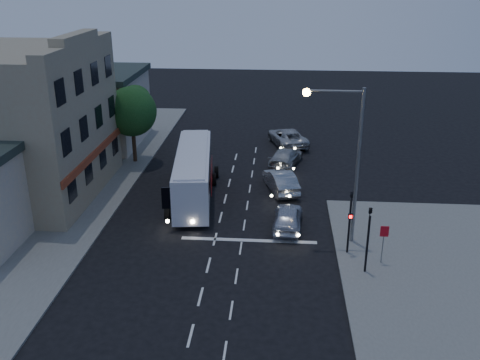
# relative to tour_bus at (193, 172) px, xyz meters

# --- Properties ---
(ground) EXTENTS (120.00, 120.00, 0.00)m
(ground) POSITION_rel_tour_bus_xyz_m (2.22, -8.25, -1.80)
(ground) COLOR black
(sidewalk_near) EXTENTS (12.00, 24.00, 0.12)m
(sidewalk_near) POSITION_rel_tour_bus_xyz_m (15.22, -12.25, -1.74)
(sidewalk_near) COLOR slate
(sidewalk_near) RESTS_ON ground
(sidewalk_far) EXTENTS (12.00, 50.00, 0.12)m
(sidewalk_far) POSITION_rel_tour_bus_xyz_m (-10.78, -0.25, -1.74)
(sidewalk_far) COLOR slate
(sidewalk_far) RESTS_ON ground
(road_markings) EXTENTS (8.00, 30.55, 0.01)m
(road_markings) POSITION_rel_tour_bus_xyz_m (3.51, -4.95, -1.80)
(road_markings) COLOR silver
(road_markings) RESTS_ON ground
(tour_bus) EXTENTS (3.49, 11.07, 3.34)m
(tour_bus) POSITION_rel_tour_bus_xyz_m (0.00, 0.00, 0.00)
(tour_bus) COLOR silver
(tour_bus) RESTS_ON ground
(car_suv) EXTENTS (2.00, 4.36, 1.45)m
(car_suv) POSITION_rel_tour_bus_xyz_m (6.51, -4.45, -1.08)
(car_suv) COLOR #AFB4C4
(car_suv) RESTS_ON ground
(car_sedan_a) EXTENTS (2.84, 4.88, 1.52)m
(car_sedan_a) POSITION_rel_tour_bus_xyz_m (6.05, 1.50, -1.04)
(car_sedan_a) COLOR #A5A5A7
(car_sedan_a) RESTS_ON ground
(car_sedan_b) EXTENTS (3.15, 5.16, 1.40)m
(car_sedan_b) POSITION_rel_tour_bus_xyz_m (6.42, 6.99, -1.10)
(car_sedan_b) COLOR #A5A5A5
(car_sedan_b) RESTS_ON ground
(car_sedan_c) EXTENTS (4.09, 6.05, 1.54)m
(car_sedan_c) POSITION_rel_tour_bus_xyz_m (6.62, 12.34, -1.03)
(car_sedan_c) COLOR #B2B2B2
(car_sedan_c) RESTS_ON ground
(traffic_signal_main) EXTENTS (0.25, 0.35, 4.10)m
(traffic_signal_main) POSITION_rel_tour_bus_xyz_m (9.82, -7.48, 0.62)
(traffic_signal_main) COLOR black
(traffic_signal_main) RESTS_ON sidewalk_near
(traffic_signal_side) EXTENTS (0.18, 0.15, 4.10)m
(traffic_signal_side) POSITION_rel_tour_bus_xyz_m (10.52, -9.45, 0.62)
(traffic_signal_side) COLOR black
(traffic_signal_side) RESTS_ON sidewalk_near
(regulatory_sign) EXTENTS (0.45, 0.12, 2.20)m
(regulatory_sign) POSITION_rel_tour_bus_xyz_m (11.52, -8.49, -0.21)
(regulatory_sign) COLOR slate
(regulatory_sign) RESTS_ON sidewalk_near
(streetlight) EXTENTS (3.32, 0.44, 9.00)m
(streetlight) POSITION_rel_tour_bus_xyz_m (9.57, -6.05, 3.93)
(streetlight) COLOR slate
(streetlight) RESTS_ON sidewalk_near
(main_building) EXTENTS (10.12, 12.00, 11.00)m
(main_building) POSITION_rel_tour_bus_xyz_m (-11.74, -0.25, 3.36)
(main_building) COLOR gray
(main_building) RESTS_ON sidewalk_far
(low_building_north) EXTENTS (9.40, 9.40, 6.50)m
(low_building_north) POSITION_rel_tour_bus_xyz_m (-11.28, 11.75, 1.59)
(low_building_north) COLOR #B4AEA6
(low_building_north) RESTS_ON sidewalk_far
(street_tree) EXTENTS (4.00, 4.00, 6.20)m
(street_tree) POSITION_rel_tour_bus_xyz_m (-5.98, 6.77, 2.69)
(street_tree) COLOR black
(street_tree) RESTS_ON sidewalk_far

